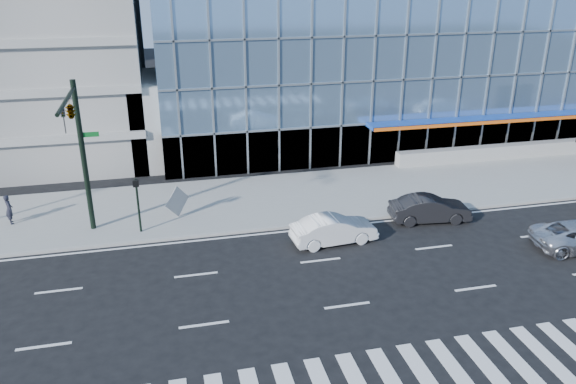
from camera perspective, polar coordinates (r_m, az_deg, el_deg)
The scene contains 10 objects.
ground at distance 27.47m, azimuth 3.32°, elevation -6.96°, with size 160.00×160.00×0.00m, color black.
sidewalk at distance 34.42m, azimuth -0.41°, elevation -0.58°, with size 120.00×8.00×0.15m, color gray.
theatre_building at distance 53.64m, azimuth 10.33°, elevation 15.44°, with size 42.00×26.00×15.00m, color #7095BA.
ramp_block at distance 42.29m, azimuth -11.52°, elevation 7.46°, with size 6.00×8.00×6.00m, color gray.
traffic_signal at distance 28.76m, azimuth -20.84°, elevation 6.22°, with size 1.14×5.74×8.00m.
ped_signal_post at distance 30.12m, azimuth -15.06°, elevation -0.51°, with size 0.30×0.33×3.00m.
white_sedan at distance 28.92m, azimuth 4.69°, elevation -3.82°, with size 1.54×4.43×1.46m, color white.
dark_sedan at distance 32.19m, azimuth 14.22°, elevation -1.68°, with size 1.55×4.45×1.47m, color black.
pedestrian at distance 34.12m, azimuth -26.47°, elevation -1.59°, with size 0.60×0.40×1.66m, color black.
tilted_panel at distance 31.94m, azimuth -11.18°, elevation -0.94°, with size 1.30×0.06×1.30m, color gray.
Camera 1 is at (-7.02, -23.01, 13.26)m, focal length 35.00 mm.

